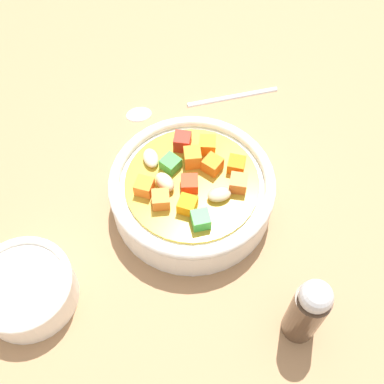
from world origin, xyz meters
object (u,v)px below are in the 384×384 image
Objects in this scene: side_bowl_small at (25,289)px; pepper_shaker at (308,310)px; soup_bowl_main at (192,190)px; spoon at (185,104)px.

pepper_shaker reaches higher than side_bowl_small.
pepper_shaker is (6.64, -24.68, 2.77)cm from side_bowl_small.
soup_bowl_main is 1.81× the size of side_bowl_small.
pepper_shaker is at bearing 97.82° from spoon.
spoon is at bearing -9.43° from side_bowl_small.
spoon is (12.52, 5.89, -2.28)cm from soup_bowl_main.
soup_bowl_main is 14.02cm from spoon.
spoon is 28.41cm from side_bowl_small.
side_bowl_small is (-27.98, 4.65, 1.67)cm from spoon.
spoon is at bearing 25.21° from soup_bowl_main.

